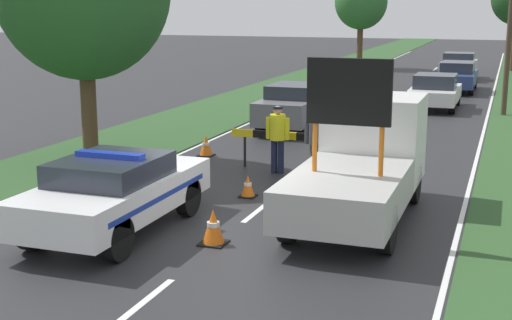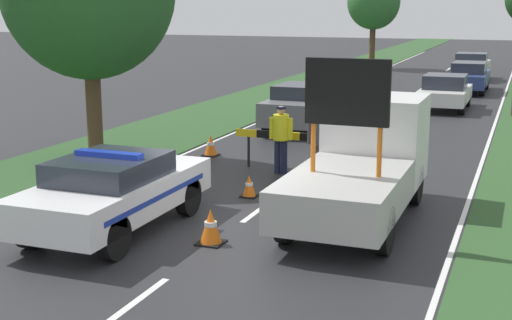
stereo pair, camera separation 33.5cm
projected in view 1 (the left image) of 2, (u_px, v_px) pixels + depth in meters
name	position (u px, v px, depth m)	size (l,w,h in m)	color
ground_plane	(232.00, 231.00, 13.46)	(160.00, 160.00, 0.00)	#28282B
lane_markings	(393.00, 103.00, 30.97)	(8.15, 72.57, 0.01)	silver
grass_verge_left	(266.00, 94.00, 33.89)	(4.08, 120.00, 0.03)	#2D5128
police_car	(115.00, 191.00, 13.29)	(1.92, 4.58, 1.55)	white
work_truck	(363.00, 160.00, 14.37)	(2.00, 5.44, 3.27)	white
road_barrier	(297.00, 139.00, 18.20)	(3.53, 0.08, 0.99)	black
police_officer	(278.00, 133.00, 17.90)	(0.62, 0.39, 1.73)	#191E38
pedestrian_civilian	(317.00, 139.00, 17.23)	(0.62, 0.40, 1.74)	brown
traffic_cone_near_police	(206.00, 146.00, 20.12)	(0.43, 0.43, 0.59)	black
traffic_cone_centre_front	(213.00, 227.00, 12.68)	(0.47, 0.47, 0.64)	black
traffic_cone_near_truck	(248.00, 186.00, 15.82)	(0.36, 0.36, 0.50)	black
queued_car_suv_grey	(295.00, 106.00, 24.30)	(1.71, 4.31, 1.56)	slate
queued_car_van_white	(435.00, 91.00, 29.14)	(1.83, 4.02, 1.42)	silver
queued_car_hatch_blue	(457.00, 76.00, 35.04)	(1.74, 4.65, 1.46)	navy
queued_car_sedan_silver	(459.00, 65.00, 40.81)	(1.87, 3.93, 1.51)	#B2B2B7
roadside_tree_mid_left	(361.00, 2.00, 47.09)	(3.48, 3.48, 6.21)	#4C3823
utility_pole	(511.00, 13.00, 26.68)	(1.20, 0.20, 7.51)	#473828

